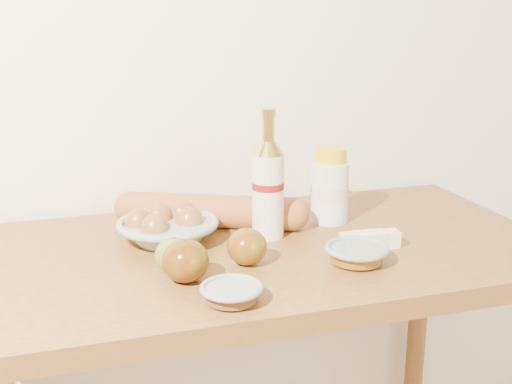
# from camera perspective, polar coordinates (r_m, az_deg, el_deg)

# --- Properties ---
(back_wall) EXTENTS (3.50, 0.02, 2.60)m
(back_wall) POSITION_cam_1_polar(r_m,az_deg,el_deg) (1.50, -4.20, 14.01)
(back_wall) COLOR white
(back_wall) RESTS_ON ground
(table) EXTENTS (1.20, 0.60, 0.90)m
(table) POSITION_cam_1_polar(r_m,az_deg,el_deg) (1.32, -0.39, -9.90)
(table) COLOR olive
(table) RESTS_ON ground
(bourbon_bottle) EXTENTS (0.09, 0.09, 0.26)m
(bourbon_bottle) POSITION_cam_1_polar(r_m,az_deg,el_deg) (1.29, 1.08, 0.52)
(bourbon_bottle) COLOR #ECE3C8
(bourbon_bottle) RESTS_ON table
(cream_bottle) EXTENTS (0.09, 0.09, 0.16)m
(cream_bottle) POSITION_cam_1_polar(r_m,az_deg,el_deg) (1.40, 6.58, 0.37)
(cream_bottle) COLOR white
(cream_bottle) RESTS_ON table
(egg_bowl) EXTENTS (0.26, 0.26, 0.07)m
(egg_bowl) POSITION_cam_1_polar(r_m,az_deg,el_deg) (1.30, -7.93, -3.13)
(egg_bowl) COLOR #909D99
(egg_bowl) RESTS_ON table
(baguette) EXTENTS (0.41, 0.24, 0.07)m
(baguette) POSITION_cam_1_polar(r_m,az_deg,el_deg) (1.37, -4.07, -1.69)
(baguette) COLOR #C2763B
(baguette) RESTS_ON table
(apple_yellowgreen) EXTENTS (0.09, 0.09, 0.06)m
(apple_yellowgreen) POSITION_cam_1_polar(r_m,az_deg,el_deg) (1.14, -7.26, -5.60)
(apple_yellowgreen) COLOR olive
(apple_yellowgreen) RESTS_ON table
(apple_redgreen_front) EXTENTS (0.09, 0.09, 0.08)m
(apple_redgreen_front) POSITION_cam_1_polar(r_m,az_deg,el_deg) (1.10, -6.28, -6.11)
(apple_redgreen_front) COLOR maroon
(apple_redgreen_front) RESTS_ON table
(apple_redgreen_right) EXTENTS (0.08, 0.08, 0.07)m
(apple_redgreen_right) POSITION_cam_1_polar(r_m,az_deg,el_deg) (1.17, -0.82, -4.87)
(apple_redgreen_right) COLOR #991508
(apple_redgreen_right) RESTS_ON table
(sugar_bowl) EXTENTS (0.13, 0.13, 0.03)m
(sugar_bowl) POSITION_cam_1_polar(r_m,az_deg,el_deg) (1.03, -2.20, -8.97)
(sugar_bowl) COLOR #8E9B95
(sugar_bowl) RESTS_ON table
(syrup_bowl) EXTENTS (0.13, 0.13, 0.03)m
(syrup_bowl) POSITION_cam_1_polar(r_m,az_deg,el_deg) (1.20, 8.94, -5.45)
(syrup_bowl) COLOR gray
(syrup_bowl) RESTS_ON table
(butter_stick) EXTENTS (0.12, 0.04, 0.03)m
(butter_stick) POSITION_cam_1_polar(r_m,az_deg,el_deg) (1.27, 10.09, -4.26)
(butter_stick) COLOR beige
(butter_stick) RESTS_ON table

